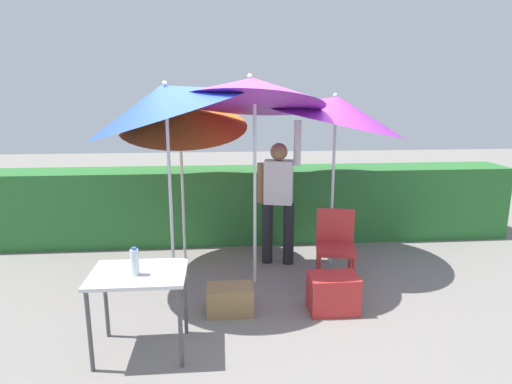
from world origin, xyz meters
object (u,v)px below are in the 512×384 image
at_px(crate_cardboard, 230,300).
at_px(bottle_water, 135,262).
at_px(umbrella_orange, 252,91).
at_px(umbrella_yellow, 183,115).
at_px(cooler_box, 333,293).
at_px(chair_plastic, 335,243).
at_px(folding_table, 139,282).
at_px(umbrella_navy, 166,100).
at_px(umbrella_rainbow, 335,110).
at_px(person_vendor, 278,195).

height_order(crate_cardboard, bottle_water, bottle_water).
xyz_separation_m(umbrella_orange, umbrella_yellow, (-0.81, 0.60, -0.28)).
bearing_deg(umbrella_orange, crate_cardboard, -111.25).
bearing_deg(cooler_box, crate_cardboard, 177.27).
distance_m(chair_plastic, folding_table, 2.35).
distance_m(umbrella_orange, cooler_box, 2.32).
distance_m(umbrella_navy, chair_plastic, 2.48).
bearing_deg(umbrella_rainbow, crate_cardboard, -136.69).
bearing_deg(umbrella_orange, umbrella_navy, -169.08).
height_order(person_vendor, folding_table, person_vendor).
height_order(umbrella_navy, folding_table, umbrella_navy).
bearing_deg(umbrella_rainbow, bottle_water, -137.87).
xyz_separation_m(umbrella_rainbow, person_vendor, (-0.70, 0.01, -1.08)).
bearing_deg(cooler_box, folding_table, -163.01).
height_order(chair_plastic, crate_cardboard, chair_plastic).
bearing_deg(umbrella_navy, folding_table, -97.50).
height_order(umbrella_yellow, bottle_water, umbrella_yellow).
xyz_separation_m(umbrella_rainbow, bottle_water, (-2.16, -1.96, -1.16)).
relative_size(umbrella_orange, umbrella_navy, 1.01).
relative_size(umbrella_yellow, chair_plastic, 2.58).
relative_size(umbrella_rainbow, bottle_water, 9.88).
bearing_deg(umbrella_yellow, umbrella_orange, -36.41).
height_order(umbrella_orange, crate_cardboard, umbrella_orange).
bearing_deg(crate_cardboard, umbrella_yellow, 111.26).
relative_size(chair_plastic, folding_table, 1.11).
relative_size(cooler_box, bottle_water, 2.08).
bearing_deg(umbrella_navy, cooler_box, -20.03).
xyz_separation_m(crate_cardboard, bottle_water, (-0.79, -0.67, 0.71)).
bearing_deg(folding_table, umbrella_rainbow, 41.53).
bearing_deg(umbrella_rainbow, chair_plastic, -100.05).
bearing_deg(person_vendor, crate_cardboard, -117.20).
distance_m(umbrella_navy, person_vendor, 1.91).
bearing_deg(cooler_box, umbrella_rainbow, 77.23).
relative_size(chair_plastic, cooler_box, 1.78).
distance_m(cooler_box, bottle_water, 2.06).
height_order(umbrella_yellow, folding_table, umbrella_yellow).
bearing_deg(crate_cardboard, umbrella_navy, 137.94).
xyz_separation_m(umbrella_rainbow, umbrella_navy, (-1.99, -0.72, 0.13)).
bearing_deg(umbrella_yellow, bottle_water, -97.77).
height_order(umbrella_navy, cooler_box, umbrella_navy).
bearing_deg(umbrella_orange, person_vendor, 55.74).
bearing_deg(person_vendor, cooler_box, -73.62).
height_order(umbrella_rainbow, bottle_water, umbrella_rainbow).
bearing_deg(bottle_water, person_vendor, 53.35).
bearing_deg(umbrella_orange, chair_plastic, -9.78).
xyz_separation_m(chair_plastic, folding_table, (-2.02, -1.19, 0.14)).
distance_m(umbrella_yellow, bottle_water, 2.30).
bearing_deg(person_vendor, chair_plastic, -51.43).
height_order(umbrella_rainbow, umbrella_orange, umbrella_orange).
relative_size(umbrella_orange, chair_plastic, 2.90).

